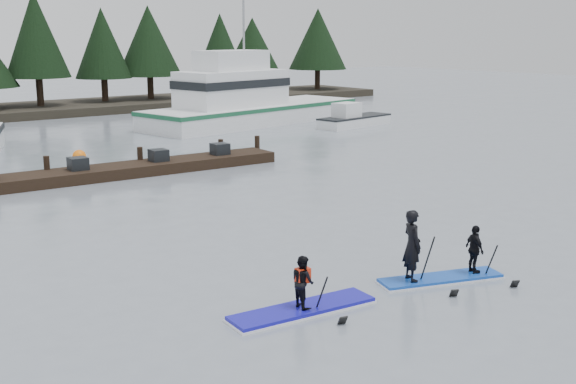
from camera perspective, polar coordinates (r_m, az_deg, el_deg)
ground at (r=17.94m, az=11.92°, el=-6.72°), size 160.00×160.00×0.00m
fishing_boat_medium at (r=47.11m, az=-3.15°, el=6.20°), size 16.30×7.15×9.21m
skiff at (r=46.08m, az=5.29°, el=5.59°), size 5.67×2.45×0.64m
floating_dock at (r=30.73m, az=-12.69°, el=1.71°), size 13.76×2.49×0.46m
buoy_c at (r=45.62m, az=-6.23°, el=5.10°), size 0.54×0.54×0.54m
buoy_b at (r=34.99m, az=-16.15°, el=2.43°), size 0.63×0.63×0.63m
paddleboard_solo at (r=15.44m, az=1.17°, el=-8.24°), size 3.36×1.23×1.76m
paddleboard_duo at (r=17.53m, az=11.64°, el=-4.91°), size 3.11×1.83×2.31m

